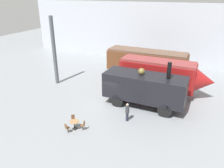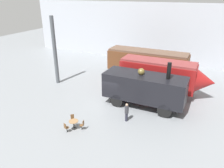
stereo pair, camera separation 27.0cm
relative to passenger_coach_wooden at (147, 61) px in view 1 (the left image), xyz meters
The scene contains 11 objects.
ground_plane 9.02m from the passenger_coach_wooden, 98.46° to the right, with size 80.00×80.00×0.00m, color gray.
backdrop_wall 7.58m from the passenger_coach_wooden, 100.33° to the left, with size 44.00×0.15×9.00m.
passenger_coach_wooden is the anchor object (origin of this frame).
streamlined_locomotive 5.18m from the passenger_coach_wooden, 53.00° to the right, with size 9.83×2.47×3.66m.
steam_locomotive 8.21m from the passenger_coach_wooden, 74.99° to the right, with size 7.76×2.75×4.75m.
cafe_table_near 14.32m from the passenger_coach_wooden, 97.46° to the right, with size 0.78×0.78×0.73m.
cafe_chair_0 13.84m from the passenger_coach_wooden, 99.86° to the right, with size 0.40×0.40×0.87m.
cafe_chair_1 15.07m from the passenger_coach_wooden, 98.00° to the right, with size 0.37×0.39×0.87m.
cafe_chair_2 14.09m from the passenger_coach_wooden, 94.51° to the right, with size 0.38×0.36×0.87m.
visitor_person 11.35m from the passenger_coach_wooden, 81.72° to the right, with size 0.34×0.34×1.70m.
support_pillar 11.61m from the passenger_coach_wooden, 144.15° to the right, with size 0.44×0.44×8.00m.
Camera 1 is at (8.50, -17.90, 10.47)m, focal length 35.00 mm.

